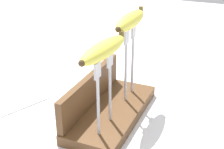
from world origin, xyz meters
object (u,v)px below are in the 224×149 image
Objects in this scene: banana_raised_left at (104,49)px; banana_raised_right at (130,20)px; fork_stand_left at (104,87)px; fork_stand_right at (130,57)px; fork_fallen_near at (11,112)px.

banana_raised_left is 1.03× the size of banana_raised_right.
fork_stand_left is 0.91× the size of fork_stand_right.
banana_raised_left is at bearing 180.00° from banana_raised_right.
banana_raised_right is at bearing -57.99° from fork_fallen_near.
banana_raised_right is at bearing -0.00° from banana_raised_left.
fork_stand_right is (0.17, 0.00, 0.01)m from fork_stand_left.
banana_raised_left reaches higher than fork_stand_right.
banana_raised_left is at bearing 180.00° from fork_stand_right.
fork_fallen_near is at bearing 122.01° from banana_raised_right.
banana_raised_left is (-0.17, 0.00, 0.08)m from fork_stand_right.
banana_raised_left is at bearing -88.23° from fork_fallen_near.
banana_raised_left is (-0.00, 0.00, 0.09)m from fork_stand_left.
banana_raised_right reaches higher than fork_fallen_near.
banana_raised_right is (0.17, -0.00, 0.02)m from banana_raised_left.
fork_stand_right is 1.12× the size of banana_raised_right.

